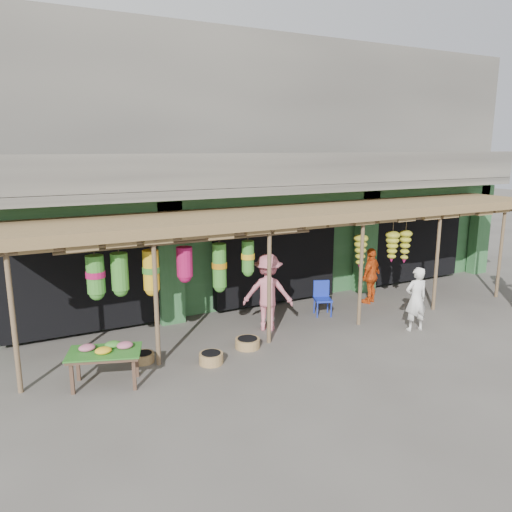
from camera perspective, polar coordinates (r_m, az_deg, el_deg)
name	(u,v)px	position (r m, az deg, el deg)	size (l,w,h in m)	color
ground	(320,328)	(12.12, 7.31, -8.22)	(80.00, 80.00, 0.00)	#514C47
building	(233,176)	(15.61, -2.65, 9.16)	(16.40, 6.80, 7.00)	gray
awning	(298,218)	(12.04, 4.80, 4.38)	(14.00, 2.70, 2.79)	brown
flower_table	(105,353)	(9.52, -16.84, -10.53)	(1.45, 1.12, 0.77)	#4F3728
blue_chair	(322,296)	(12.97, 7.57, -4.55)	(0.54, 0.55, 0.88)	#1A2FAE
basket_left	(143,358)	(10.48, -12.77, -11.25)	(0.45, 0.45, 0.19)	#966444
basket_mid	(248,343)	(10.90, -0.98, -9.93)	(0.53, 0.53, 0.21)	olive
basket_right	(211,358)	(10.20, -5.15, -11.56)	(0.48, 0.48, 0.22)	#9A6747
person_front	(416,299)	(12.27, 17.82, -4.70)	(0.56, 0.37, 1.53)	white
person_vendor	(371,276)	(14.10, 13.01, -2.19)	(0.91, 0.38, 1.55)	#DF5015
person_shopper	(268,292)	(11.69, 1.37, -4.17)	(1.18, 0.68, 1.82)	#D36F7E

